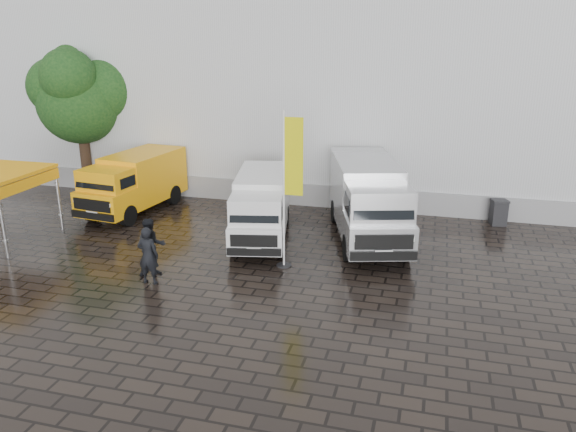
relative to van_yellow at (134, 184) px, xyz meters
The scene contains 11 objects.
ground 9.20m from the van_yellow, 34.32° to the right, with size 120.00×120.00×0.00m, color black.
exhibition_hall 15.21m from the van_yellow, 48.74° to the left, with size 44.00×16.00×12.00m, color silver.
hall_plinth 9.96m from the van_yellow, 16.43° to the left, with size 44.00×0.15×1.00m, color gray.
van_yellow is the anchor object (origin of this frame).
van_white 6.60m from the van_yellow, 15.81° to the right, with size 1.84×5.53×2.40m, color white, non-canonical shape.
van_silver 10.23m from the van_yellow, ahead, with size 2.20×6.61×2.87m, color #BBBDC1, non-canonical shape.
flagpole 9.21m from the van_yellow, 27.19° to the right, with size 0.88×0.50×5.18m.
tree 6.05m from the van_yellow, 146.30° to the left, with size 3.96×4.04×7.10m.
wheelie_bin 15.32m from the van_yellow, ahead, with size 0.63×0.63×1.04m, color black.
person_front 7.77m from the van_yellow, 57.25° to the right, with size 0.67×0.44×1.85m, color black.
person_tent 7.15m from the van_yellow, 56.02° to the right, with size 0.92×0.72×1.89m, color black.
Camera 1 is at (5.00, -15.72, 7.42)m, focal length 35.00 mm.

